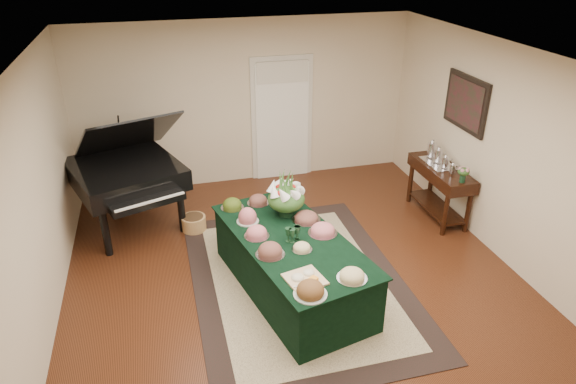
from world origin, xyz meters
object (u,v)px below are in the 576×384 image
object	(u,v)px
buffet_table	(292,264)
mahogany_sideboard	(440,178)
floral_centerpiece	(286,195)
grand_piano	(127,173)

from	to	relation	value
buffet_table	mahogany_sideboard	distance (m)	2.87
floral_centerpiece	grand_piano	xyz separation A→B (m)	(-1.92, 1.52, -0.16)
floral_centerpiece	grand_piano	bearing A→B (deg)	141.53
buffet_table	grand_piano	bearing A→B (deg)	131.56
buffet_table	mahogany_sideboard	size ratio (longest dim) A/B	2.00
buffet_table	floral_centerpiece	world-z (taller)	floral_centerpiece
grand_piano	mahogany_sideboard	distance (m)	4.52
buffet_table	grand_piano	world-z (taller)	grand_piano
buffet_table	floral_centerpiece	bearing A→B (deg)	81.76
buffet_table	grand_piano	distance (m)	2.81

